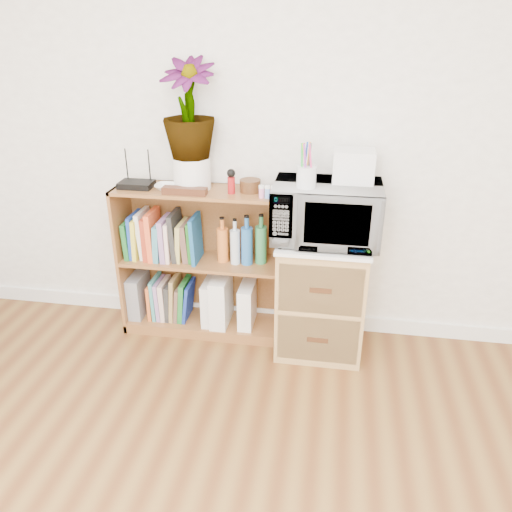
# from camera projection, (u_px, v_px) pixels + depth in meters

# --- Properties ---
(skirting_board) EXTENTS (4.00, 0.02, 0.10)m
(skirting_board) POSITION_uv_depth(u_px,v_px,m) (260.00, 314.00, 3.35)
(skirting_board) COLOR white
(skirting_board) RESTS_ON ground
(bookshelf) EXTENTS (1.00, 0.30, 0.95)m
(bookshelf) POSITION_uv_depth(u_px,v_px,m) (201.00, 263.00, 3.10)
(bookshelf) COLOR brown
(bookshelf) RESTS_ON ground
(wicker_unit) EXTENTS (0.50, 0.45, 0.70)m
(wicker_unit) POSITION_uv_depth(u_px,v_px,m) (321.00, 296.00, 2.97)
(wicker_unit) COLOR #9E7542
(wicker_unit) RESTS_ON ground
(microwave) EXTENTS (0.59, 0.40, 0.32)m
(microwave) POSITION_uv_depth(u_px,v_px,m) (326.00, 213.00, 2.74)
(microwave) COLOR silver
(microwave) RESTS_ON wicker_unit
(pen_cup) EXTENTS (0.10, 0.10, 0.11)m
(pen_cup) POSITION_uv_depth(u_px,v_px,m) (306.00, 177.00, 2.60)
(pen_cup) COLOR silver
(pen_cup) RESTS_ON microwave
(small_appliance) EXTENTS (0.22, 0.18, 0.17)m
(small_appliance) POSITION_uv_depth(u_px,v_px,m) (354.00, 166.00, 2.68)
(small_appliance) COLOR silver
(small_appliance) RESTS_ON microwave
(router) EXTENTS (0.20, 0.13, 0.04)m
(router) POSITION_uv_depth(u_px,v_px,m) (136.00, 184.00, 2.92)
(router) COLOR black
(router) RESTS_ON bookshelf
(white_bowl) EXTENTS (0.13, 0.13, 0.03)m
(white_bowl) POSITION_uv_depth(u_px,v_px,m) (166.00, 187.00, 2.89)
(white_bowl) COLOR white
(white_bowl) RESTS_ON bookshelf
(plant_pot) EXTENTS (0.21, 0.21, 0.18)m
(plant_pot) POSITION_uv_depth(u_px,v_px,m) (192.00, 173.00, 2.88)
(plant_pot) COLOR white
(plant_pot) RESTS_ON bookshelf
(potted_plant) EXTENTS (0.30, 0.30, 0.54)m
(potted_plant) POSITION_uv_depth(u_px,v_px,m) (188.00, 109.00, 2.73)
(potted_plant) COLOR #2B6D30
(potted_plant) RESTS_ON plant_pot
(trinket_box) EXTENTS (0.25, 0.06, 0.04)m
(trinket_box) POSITION_uv_depth(u_px,v_px,m) (185.00, 191.00, 2.80)
(trinket_box) COLOR #371B0F
(trinket_box) RESTS_ON bookshelf
(kokeshi_doll) EXTENTS (0.04, 0.04, 0.10)m
(kokeshi_doll) POSITION_uv_depth(u_px,v_px,m) (231.00, 185.00, 2.81)
(kokeshi_doll) COLOR maroon
(kokeshi_doll) RESTS_ON bookshelf
(wooden_bowl) EXTENTS (0.12, 0.12, 0.07)m
(wooden_bowl) POSITION_uv_depth(u_px,v_px,m) (250.00, 186.00, 2.84)
(wooden_bowl) COLOR #3B2110
(wooden_bowl) RESTS_ON bookshelf
(paint_jars) EXTENTS (0.11, 0.04, 0.05)m
(paint_jars) POSITION_uv_depth(u_px,v_px,m) (267.00, 193.00, 2.74)
(paint_jars) COLOR #D37590
(paint_jars) RESTS_ON bookshelf
(file_box) EXTENTS (0.08, 0.22, 0.28)m
(file_box) POSITION_uv_depth(u_px,v_px,m) (139.00, 294.00, 3.27)
(file_box) COLOR slate
(file_box) RESTS_ON bookshelf
(magazine_holder_left) EXTENTS (0.09, 0.23, 0.29)m
(magazine_holder_left) POSITION_uv_depth(u_px,v_px,m) (212.00, 301.00, 3.19)
(magazine_holder_left) COLOR silver
(magazine_holder_left) RESTS_ON bookshelf
(magazine_holder_mid) EXTENTS (0.10, 0.26, 0.32)m
(magazine_holder_mid) POSITION_uv_depth(u_px,v_px,m) (221.00, 299.00, 3.17)
(magazine_holder_mid) COLOR silver
(magazine_holder_mid) RESTS_ON bookshelf
(magazine_holder_right) EXTENTS (0.09, 0.22, 0.28)m
(magazine_holder_right) POSITION_uv_depth(u_px,v_px,m) (247.00, 305.00, 3.16)
(magazine_holder_right) COLOR white
(magazine_holder_right) RESTS_ON bookshelf
(cookbooks) EXTENTS (0.46, 0.20, 0.31)m
(cookbooks) POSITION_uv_depth(u_px,v_px,m) (163.00, 237.00, 3.06)
(cookbooks) COLOR #1A6327
(cookbooks) RESTS_ON bookshelf
(liquor_bottles) EXTENTS (0.30, 0.07, 0.30)m
(liquor_bottles) POSITION_uv_depth(u_px,v_px,m) (242.00, 241.00, 2.99)
(liquor_bottles) COLOR orange
(liquor_bottles) RESTS_ON bookshelf
(lower_books) EXTENTS (0.28, 0.19, 0.30)m
(lower_books) POSITION_uv_depth(u_px,v_px,m) (171.00, 298.00, 3.25)
(lower_books) COLOR #CF5A24
(lower_books) RESTS_ON bookshelf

